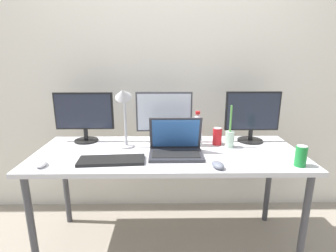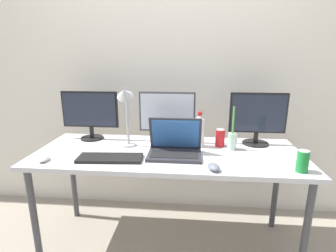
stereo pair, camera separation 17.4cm
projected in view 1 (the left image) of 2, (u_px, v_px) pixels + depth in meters
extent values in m
plane|color=gray|center=(168.00, 243.00, 1.98)|extent=(16.00, 16.00, 0.00)
cube|color=silver|center=(167.00, 64.00, 2.21)|extent=(7.00, 0.08, 2.60)
cylinder|color=#424247|center=(32.00, 228.00, 1.60)|extent=(0.04, 0.04, 0.71)
cylinder|color=#424247|center=(304.00, 225.00, 1.62)|extent=(0.04, 0.04, 0.71)
cylinder|color=#424247|center=(66.00, 183.00, 2.15)|extent=(0.04, 0.04, 0.71)
cylinder|color=#424247|center=(268.00, 182.00, 2.18)|extent=(0.04, 0.04, 0.71)
cube|color=silver|center=(168.00, 153.00, 1.79)|extent=(1.80, 0.69, 0.03)
cylinder|color=black|center=(86.00, 140.00, 2.00)|extent=(0.18, 0.18, 0.01)
cylinder|color=black|center=(86.00, 134.00, 1.99)|extent=(0.03, 0.03, 0.09)
cube|color=black|center=(84.00, 111.00, 1.94)|extent=(0.43, 0.02, 0.28)
cube|color=#232838|center=(83.00, 111.00, 1.93)|extent=(0.41, 0.01, 0.25)
cylinder|color=#38383D|center=(164.00, 141.00, 1.99)|extent=(0.21, 0.21, 0.01)
cylinder|color=#38383D|center=(164.00, 135.00, 1.98)|extent=(0.03, 0.03, 0.07)
cube|color=#38383D|center=(164.00, 112.00, 1.94)|extent=(0.41, 0.02, 0.29)
cube|color=silver|center=(164.00, 112.00, 1.92)|extent=(0.39, 0.01, 0.27)
cylinder|color=black|center=(250.00, 140.00, 2.00)|extent=(0.19, 0.19, 0.01)
cylinder|color=black|center=(250.00, 135.00, 1.99)|extent=(0.03, 0.03, 0.08)
cube|color=black|center=(252.00, 111.00, 1.94)|extent=(0.40, 0.02, 0.29)
cube|color=#232838|center=(253.00, 111.00, 1.93)|extent=(0.38, 0.01, 0.27)
cube|color=#2D2D33|center=(176.00, 155.00, 1.70)|extent=(0.35, 0.24, 0.02)
cube|color=black|center=(176.00, 154.00, 1.68)|extent=(0.30, 0.13, 0.00)
cube|color=#2D2D33|center=(175.00, 133.00, 1.75)|extent=(0.35, 0.08, 0.23)
cube|color=#3366B2|center=(176.00, 134.00, 1.74)|extent=(0.31, 0.07, 0.20)
cube|color=black|center=(112.00, 160.00, 1.61)|extent=(0.41, 0.18, 0.02)
ellipsoid|color=slate|center=(218.00, 165.00, 1.52)|extent=(0.09, 0.11, 0.04)
ellipsoid|color=silver|center=(41.00, 163.00, 1.55)|extent=(0.09, 0.12, 0.03)
cylinder|color=silver|center=(197.00, 132.00, 1.88)|extent=(0.07, 0.07, 0.20)
cone|color=silver|center=(198.00, 116.00, 1.85)|extent=(0.07, 0.07, 0.03)
cylinder|color=red|center=(198.00, 113.00, 1.85)|extent=(0.03, 0.03, 0.02)
cylinder|color=#197F33|center=(301.00, 156.00, 1.54)|extent=(0.07, 0.07, 0.12)
cylinder|color=silver|center=(302.00, 146.00, 1.52)|extent=(0.06, 0.06, 0.00)
cylinder|color=red|center=(217.00, 136.00, 1.91)|extent=(0.07, 0.07, 0.12)
cylinder|color=silver|center=(218.00, 128.00, 1.90)|extent=(0.06, 0.06, 0.00)
cylinder|color=#B2D1B7|center=(230.00, 139.00, 1.86)|extent=(0.06, 0.06, 0.12)
cylinder|color=#519342|center=(231.00, 119.00, 1.82)|extent=(0.01, 0.01, 0.19)
cylinder|color=#B7B7BC|center=(126.00, 146.00, 1.88)|extent=(0.11, 0.11, 0.01)
cylinder|color=#B7B7BC|center=(125.00, 122.00, 1.83)|extent=(0.02, 0.02, 0.35)
cone|color=#B7B7BC|center=(123.00, 94.00, 1.72)|extent=(0.11, 0.12, 0.11)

